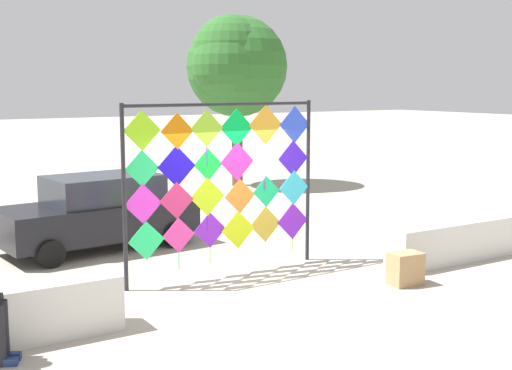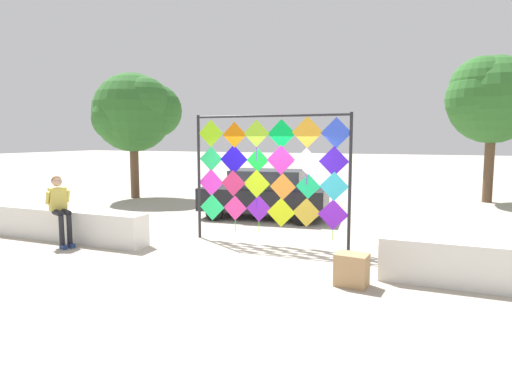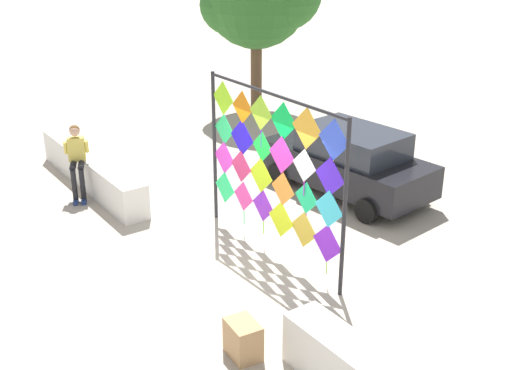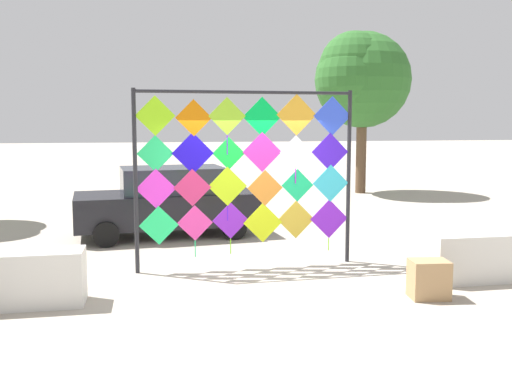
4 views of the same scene
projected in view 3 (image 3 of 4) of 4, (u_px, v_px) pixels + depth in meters
The scene contains 6 objects.
ground at pixel (234, 266), 11.65m from camera, with size 120.00×120.00×0.00m, color #ADA393.
plaza_ledge_left at pixel (92, 171), 14.87m from camera, with size 4.66×0.57×0.75m, color silver.
kite_display_rack at pixel (273, 161), 11.46m from camera, with size 3.72×0.17×3.01m.
seated_vendor at pixel (77, 156), 14.08m from camera, with size 0.77×0.64×1.60m.
parked_car at pixel (348, 161), 14.38m from camera, with size 4.01×2.17×1.50m.
cardboard_box_large at pixel (243, 339), 9.22m from camera, with size 0.53×0.38×0.54m, color tan.
Camera 3 is at (8.55, -5.55, 5.82)m, focal length 46.37 mm.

